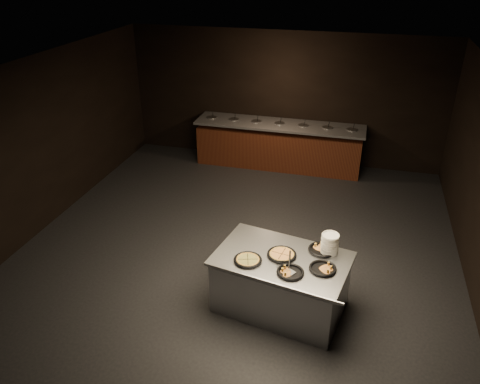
{
  "coord_description": "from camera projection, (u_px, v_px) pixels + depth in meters",
  "views": [
    {
      "loc": [
        1.68,
        -6.05,
        4.43
      ],
      "look_at": [
        -0.02,
        0.3,
        0.97
      ],
      "focal_mm": 35.0,
      "sensor_mm": 36.0,
      "label": 1
    }
  ],
  "objects": [
    {
      "name": "serving_counter",
      "position": [
        281.0,
        283.0,
        6.31
      ],
      "size": [
        1.9,
        1.41,
        0.83
      ],
      "rotation": [
        0.0,
        0.0,
        -0.18
      ],
      "color": "silver",
      "rests_on": "ground"
    },
    {
      "name": "pan_veggie_whole",
      "position": [
        248.0,
        260.0,
        6.03
      ],
      "size": [
        0.37,
        0.37,
        0.04
      ],
      "rotation": [
        0.0,
        0.0,
        0.28
      ],
      "color": "black",
      "rests_on": "serving_counter"
    },
    {
      "name": "server_left",
      "position": [
        290.0,
        258.0,
        5.96
      ],
      "size": [
        0.11,
        0.33,
        0.16
      ],
      "rotation": [
        0.0,
        0.0,
        1.74
      ],
      "color": "silver",
      "rests_on": "serving_counter"
    },
    {
      "name": "pan_veggie_slices",
      "position": [
        323.0,
        268.0,
        5.87
      ],
      "size": [
        0.35,
        0.35,
        0.04
      ],
      "rotation": [
        0.0,
        0.0,
        -0.86
      ],
      "color": "black",
      "rests_on": "serving_counter"
    },
    {
      "name": "pan_cheese_slices_a",
      "position": [
        322.0,
        250.0,
        6.24
      ],
      "size": [
        0.37,
        0.37,
        0.04
      ],
      "rotation": [
        0.0,
        0.0,
        0.93
      ],
      "color": "black",
      "rests_on": "serving_counter"
    },
    {
      "name": "room",
      "position": [
        236.0,
        173.0,
        6.94
      ],
      "size": [
        7.02,
        8.02,
        2.92
      ],
      "color": "black",
      "rests_on": "ground"
    },
    {
      "name": "pan_cheese_whole",
      "position": [
        282.0,
        254.0,
        6.14
      ],
      "size": [
        0.39,
        0.39,
        0.04
      ],
      "rotation": [
        0.0,
        0.0,
        -0.17
      ],
      "color": "black",
      "rests_on": "serving_counter"
    },
    {
      "name": "salad_bar",
      "position": [
        278.0,
        148.0,
        10.45
      ],
      "size": [
        3.7,
        0.83,
        1.18
      ],
      "color": "#5F2F16",
      "rests_on": "ground"
    },
    {
      "name": "pan_cheese_slices_b",
      "position": [
        290.0,
        272.0,
        5.81
      ],
      "size": [
        0.34,
        0.34,
        0.04
      ],
      "rotation": [
        0.0,
        0.0,
        2.44
      ],
      "color": "black",
      "rests_on": "serving_counter"
    },
    {
      "name": "server_right",
      "position": [
        284.0,
        265.0,
        5.85
      ],
      "size": [
        0.29,
        0.22,
        0.16
      ],
      "rotation": [
        0.0,
        0.0,
        -0.56
      ],
      "color": "silver",
      "rests_on": "serving_counter"
    },
    {
      "name": "plate_stack",
      "position": [
        330.0,
        244.0,
        6.15
      ],
      "size": [
        0.23,
        0.23,
        0.28
      ],
      "primitive_type": "cylinder",
      "color": "silver",
      "rests_on": "serving_counter"
    }
  ]
}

